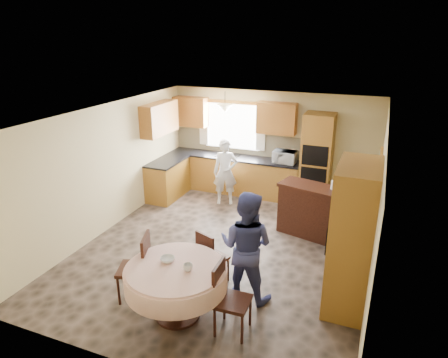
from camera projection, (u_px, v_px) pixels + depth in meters
floor at (225, 248)px, 7.40m from camera, size 5.00×6.00×0.01m
ceiling at (225, 115)px, 6.54m from camera, size 5.00×6.00×0.01m
wall_back at (271, 144)px, 9.58m from camera, size 5.00×0.02×2.50m
wall_front at (124, 278)px, 4.36m from camera, size 5.00×0.02×2.50m
wall_left at (107, 168)px, 7.84m from camera, size 0.02×6.00×2.50m
wall_right at (377, 207)px, 6.10m from camera, size 0.02×6.00×2.50m
window at (232, 126)px, 9.79m from camera, size 1.40×0.03×1.10m
curtain_left at (204, 122)px, 10.00m from camera, size 0.22×0.02×1.15m
curtain_right at (261, 127)px, 9.47m from camera, size 0.22×0.02×1.15m
base_cab_back at (233, 175)px, 9.90m from camera, size 3.30×0.60×0.88m
counter_back at (234, 157)px, 9.74m from camera, size 3.30×0.64×0.04m
base_cab_left at (168, 180)px, 9.59m from camera, size 0.60×1.20×0.88m
counter_left at (167, 161)px, 9.43m from camera, size 0.64×1.20×0.04m
backsplash at (238, 143)px, 9.90m from camera, size 3.30×0.02×0.55m
wall_cab_left at (191, 112)px, 9.93m from camera, size 0.85×0.33×0.72m
wall_cab_right at (277, 118)px, 9.16m from camera, size 0.90×0.33×0.72m
wall_cab_side at (160, 119)px, 9.12m from camera, size 0.33×1.20×0.72m
oven_tower at (317, 160)px, 8.98m from camera, size 0.66×0.62×2.12m
oven_upper at (315, 156)px, 8.64m from camera, size 0.56×0.01×0.45m
oven_lower at (313, 178)px, 8.81m from camera, size 0.56×0.01×0.45m
pendant at (225, 108)px, 9.20m from camera, size 0.36×0.36×0.18m
sideboard at (313, 213)px, 7.73m from camera, size 1.45×0.87×0.96m
space_heater at (338, 242)px, 7.11m from camera, size 0.40×0.31×0.52m
cupboard at (352, 237)px, 5.58m from camera, size 0.56×1.12×2.14m
dining_table at (176, 278)px, 5.43m from camera, size 1.40×1.40×0.80m
chair_left at (139, 264)px, 5.85m from camera, size 0.57×0.57×1.04m
chair_back at (210, 255)px, 6.22m from camera, size 0.51×0.51×0.91m
chair_right at (227, 295)px, 5.20m from camera, size 0.45×0.45×1.00m
framed_picture at (380, 165)px, 7.09m from camera, size 0.06×0.63×0.52m
microwave at (285, 157)px, 9.20m from camera, size 0.53×0.37×0.29m
person_sink at (225, 172)px, 9.12m from camera, size 0.65×0.53×1.52m
person_dining at (246, 246)px, 5.80m from camera, size 0.86×0.69×1.69m
bowl_sideboard at (296, 186)px, 7.68m from camera, size 0.26×0.26×0.05m
bottle_sideboard at (334, 184)px, 7.39m from camera, size 0.14×0.14×0.31m
cup_table at (188, 267)px, 5.27m from camera, size 0.15×0.15×0.10m
bowl_table at (168, 260)px, 5.48m from camera, size 0.25×0.25×0.06m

